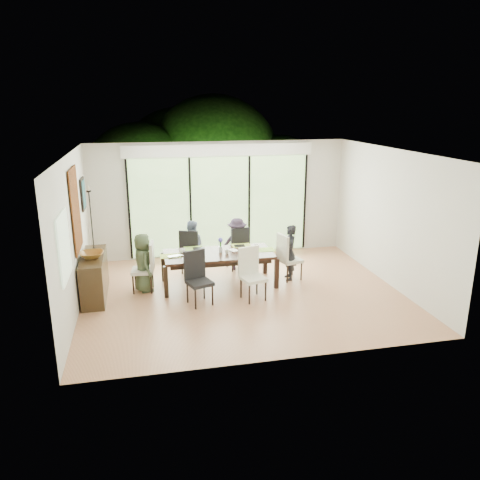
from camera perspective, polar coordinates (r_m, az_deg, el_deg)
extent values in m
cube|color=#9C5C3E|center=(9.10, 0.33, -6.52)|extent=(6.00, 5.00, 0.01)
cube|color=white|center=(8.43, 0.37, 10.72)|extent=(6.00, 5.00, 0.01)
cube|color=beige|center=(11.07, -2.48, 4.97)|extent=(6.00, 0.02, 2.70)
cube|color=beige|center=(6.35, 5.28, -3.85)|extent=(6.00, 0.02, 2.70)
cube|color=silver|center=(8.55, -19.74, 0.58)|extent=(0.02, 5.00, 2.70)
cube|color=white|center=(9.75, 17.90, 2.62)|extent=(0.02, 5.00, 2.70)
cube|color=#598C3F|center=(11.06, -2.44, 4.17)|extent=(4.20, 0.02, 2.30)
cube|color=white|center=(10.85, -2.51, 10.89)|extent=(4.40, 0.06, 0.28)
cube|color=black|center=(10.90, -13.39, 3.56)|extent=(0.05, 0.04, 2.30)
cube|color=black|center=(10.96, -6.04, 3.98)|extent=(0.05, 0.04, 2.30)
cube|color=black|center=(11.19, 1.12, 4.32)|extent=(0.05, 0.04, 2.30)
cube|color=black|center=(11.58, 7.90, 4.59)|extent=(0.05, 0.04, 2.30)
cube|color=#8CAD7F|center=(7.37, -20.65, -0.76)|extent=(0.02, 0.90, 1.00)
cube|color=#503B22|center=(12.26, -3.11, -0.64)|extent=(6.00, 1.80, 0.10)
cube|color=#4F3A21|center=(12.87, -3.72, 2.93)|extent=(6.00, 0.08, 0.06)
sphere|color=#14380F|center=(13.55, -12.04, 7.13)|extent=(3.20, 3.20, 3.20)
sphere|color=#14380F|center=(14.27, -3.18, 9.37)|extent=(4.00, 4.00, 4.00)
sphere|color=#14380F|center=(13.97, 4.75, 6.95)|extent=(2.80, 2.80, 2.80)
sphere|color=#14380F|center=(14.86, -7.46, 8.84)|extent=(3.60, 3.60, 3.60)
cube|color=black|center=(9.31, -2.62, -1.73)|extent=(2.15, 0.98, 0.05)
cube|color=black|center=(9.34, -2.62, -2.20)|extent=(1.97, 0.81, 0.09)
cube|color=black|center=(8.91, -9.01, -5.06)|extent=(0.08, 0.08, 0.62)
cube|color=black|center=(9.26, 4.47, -4.07)|extent=(0.08, 0.08, 0.62)
cube|color=black|center=(9.72, -9.32, -3.24)|extent=(0.08, 0.08, 0.62)
cube|color=black|center=(10.04, 3.08, -2.40)|extent=(0.08, 0.08, 0.62)
imported|color=#3D4C33|center=(9.22, -11.73, -2.70)|extent=(0.44, 0.60, 1.15)
imported|color=black|center=(9.67, 6.06, -1.53)|extent=(0.38, 0.56, 1.15)
imported|color=slate|center=(10.06, -5.94, -0.82)|extent=(0.61, 0.46, 1.15)
imported|color=#2C2132|center=(10.21, -0.36, -0.47)|extent=(0.60, 0.44, 1.15)
cube|color=#96AE3E|center=(9.20, -8.47, -1.93)|extent=(0.39, 0.29, 0.01)
cube|color=#81AF3E|center=(9.50, 3.03, -1.19)|extent=(0.39, 0.29, 0.01)
cube|color=#79A33A|center=(9.62, -5.67, -1.01)|extent=(0.39, 0.29, 0.01)
cube|color=#AABE44|center=(9.78, 0.16, -0.65)|extent=(0.39, 0.29, 0.01)
cube|color=white|center=(8.95, -5.78, -2.36)|extent=(0.39, 0.29, 0.01)
cube|color=black|center=(9.58, -5.04, -1.02)|extent=(0.23, 0.16, 0.01)
cube|color=black|center=(9.72, -0.07, -0.71)|extent=(0.21, 0.15, 0.01)
cube|color=white|center=(9.39, 1.64, -1.38)|extent=(0.27, 0.20, 0.00)
cube|color=white|center=(8.94, -5.78, -2.28)|extent=(0.23, 0.23, 0.02)
cube|color=#C67D17|center=(8.94, -5.78, -2.18)|extent=(0.18, 0.18, 0.01)
cylinder|color=silver|center=(9.34, -2.38, -1.15)|extent=(0.07, 0.07, 0.11)
cylinder|color=#337226|center=(9.31, -2.39, -0.52)|extent=(0.04, 0.04, 0.14)
sphere|color=#5A50C9|center=(9.28, -2.39, 0.01)|extent=(0.10, 0.10, 0.10)
imported|color=silver|center=(9.11, -7.80, -2.03)|extent=(0.33, 0.26, 0.02)
imported|color=white|center=(9.35, -7.02, -1.32)|extent=(0.16, 0.16, 0.09)
imported|color=white|center=(9.22, -1.61, -1.46)|extent=(0.13, 0.13, 0.08)
imported|color=white|center=(9.54, 2.01, -0.84)|extent=(0.11, 0.11, 0.09)
imported|color=white|center=(9.39, -1.17, -1.34)|extent=(0.22, 0.24, 0.02)
cube|color=black|center=(9.22, -17.32, -4.24)|extent=(0.41, 1.45, 0.81)
imported|color=brown|center=(8.98, -17.61, -1.72)|extent=(0.43, 0.43, 0.10)
cylinder|color=black|center=(9.42, -17.37, -1.08)|extent=(0.09, 0.09, 0.04)
cylinder|color=black|center=(9.27, -17.67, 2.28)|extent=(0.02, 0.02, 1.13)
cylinder|color=black|center=(9.16, -17.97, 5.68)|extent=(0.09, 0.09, 0.03)
cylinder|color=silver|center=(9.15, -18.00, 6.01)|extent=(0.03, 0.03, 0.09)
cube|color=brown|center=(8.85, -19.39, 3.47)|extent=(0.02, 1.00, 1.50)
cube|color=black|center=(10.11, -18.59, 5.35)|extent=(0.03, 0.55, 0.65)
cube|color=#18464F|center=(10.11, -18.48, 5.36)|extent=(0.01, 0.45, 0.55)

